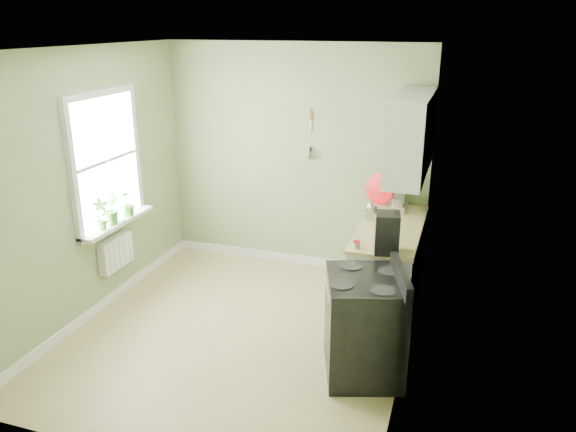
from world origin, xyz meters
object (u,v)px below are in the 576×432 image
(stand_mixer, at_px, (399,196))
(coffee_maker, at_px, (387,234))
(kettle, at_px, (370,212))
(stove, at_px, (364,325))

(stand_mixer, bearing_deg, coffee_maker, -87.60)
(stand_mixer, xyz_separation_m, coffee_maker, (0.05, -1.26, 0.02))
(stand_mixer, distance_m, kettle, 0.51)
(kettle, bearing_deg, coffee_maker, -70.18)
(kettle, relative_size, coffee_maker, 0.51)
(stove, bearing_deg, kettle, 99.26)
(stove, relative_size, stand_mixer, 2.77)
(kettle, bearing_deg, stove, -80.74)
(stand_mixer, bearing_deg, stove, -90.41)
(stand_mixer, height_order, coffee_maker, coffee_maker)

